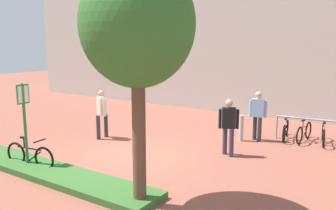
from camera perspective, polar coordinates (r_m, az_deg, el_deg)
name	(u,v)px	position (r m, az deg, el deg)	size (l,w,h in m)	color
ground_plane	(132,157)	(10.80, -5.78, -8.25)	(60.00, 60.00, 0.00)	brown
building_facade	(245,7)	(17.70, 12.31, 15.05)	(28.00, 1.20, 10.00)	#B2ADA3
planter_strip	(45,171)	(9.94, -19.12, -9.91)	(7.00, 1.10, 0.16)	#336028
tree_sidewalk	(137,26)	(7.06, -4.94, 12.49)	(2.27, 2.27, 4.97)	brown
parking_sign_post	(24,113)	(10.15, -22.07, -1.26)	(0.08, 0.36, 2.32)	#2D7238
bike_at_sign	(30,156)	(10.42, -21.27, -7.57)	(1.67, 0.42, 0.86)	black
bike_rack_cluster	(333,135)	(13.07, 25.01, -4.35)	(3.74, 1.82, 0.83)	#99999E
bollard_steel	(241,128)	(12.57, 11.66, -3.66)	(0.16, 0.16, 0.90)	#ADADB2
person_suited_dark	(229,124)	(10.77, 9.70, -2.96)	(0.55, 0.40, 1.72)	#383342
person_shirt_white	(258,113)	(12.63, 14.21, -1.22)	(0.60, 0.33, 1.72)	#2D2D38
person_casual_tan	(102,111)	(12.78, -10.59, -0.95)	(0.55, 0.53, 1.72)	#2D2D38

